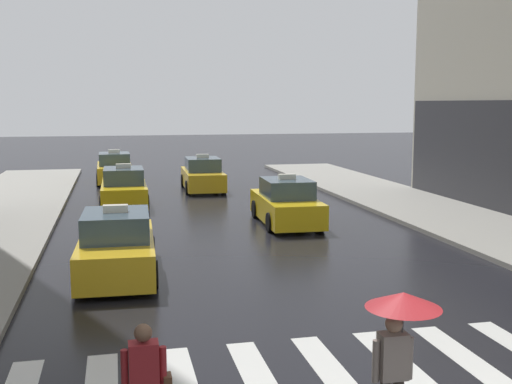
% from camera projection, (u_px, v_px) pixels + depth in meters
% --- Properties ---
extents(crosswalk_markings, '(11.30, 2.80, 0.01)m').
position_uv_depth(crosswalk_markings, '(363.00, 365.00, 10.32)').
color(crosswalk_markings, silver).
rests_on(crosswalk_markings, ground).
extents(taxi_lead, '(2.05, 4.60, 1.80)m').
position_uv_depth(taxi_lead, '(117.00, 247.00, 15.64)').
color(taxi_lead, gold).
rests_on(taxi_lead, ground).
extents(taxi_second, '(2.05, 4.60, 1.80)m').
position_uv_depth(taxi_second, '(286.00, 204.00, 22.38)').
color(taxi_second, yellow).
rests_on(taxi_second, ground).
extents(taxi_third, '(1.95, 4.55, 1.80)m').
position_uv_depth(taxi_third, '(124.00, 189.00, 26.18)').
color(taxi_third, yellow).
rests_on(taxi_third, ground).
extents(taxi_fourth, '(2.02, 4.58, 1.80)m').
position_uv_depth(taxi_fourth, '(203.00, 176.00, 31.08)').
color(taxi_fourth, gold).
rests_on(taxi_fourth, ground).
extents(taxi_fifth, '(1.99, 4.57, 1.80)m').
position_uv_depth(taxi_fifth, '(115.00, 169.00, 34.12)').
color(taxi_fifth, gold).
rests_on(taxi_fifth, ground).
extents(pedestrian_with_umbrella, '(0.96, 0.96, 1.94)m').
position_uv_depth(pedestrian_with_umbrella, '(399.00, 325.00, 7.87)').
color(pedestrian_with_umbrella, '#473D33').
rests_on(pedestrian_with_umbrella, ground).
extents(pedestrian_with_handbag, '(0.60, 0.24, 1.65)m').
position_uv_depth(pedestrian_with_handbag, '(146.00, 380.00, 7.63)').
color(pedestrian_with_handbag, '#333338').
rests_on(pedestrian_with_handbag, ground).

